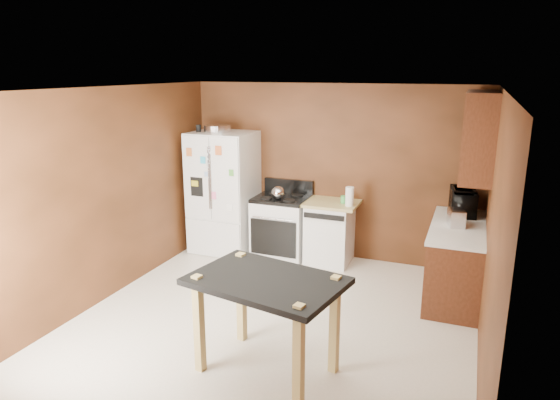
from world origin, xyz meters
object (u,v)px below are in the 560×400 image
Objects in this scene: refrigerator at (224,192)px; gas_range at (282,226)px; pen_cup at (199,128)px; dishwasher at (330,232)px; green_canister at (344,199)px; microwave at (463,203)px; kettle at (278,193)px; roasting_pan at (218,128)px; paper_towel at (350,196)px; toaster at (456,218)px; island at (266,293)px.

refrigerator is 1.64× the size of gas_range.
pen_cup is 0.12× the size of dishwasher.
refrigerator is (-1.82, -0.10, -0.04)m from green_canister.
gas_range is at bearing 82.18° from microwave.
kettle is 0.11× the size of refrigerator.
roasting_pan is at bearing 176.32° from refrigerator.
kettle is at bearing -88.36° from gas_range.
roasting_pan reaches higher than paper_towel.
refrigerator is (0.32, 0.11, -0.95)m from pen_cup.
roasting_pan is 2.20m from dishwasher.
kettle is at bearing -166.05° from dishwasher.
gas_range is (1.23, 0.17, -1.39)m from pen_cup.
dishwasher is at bearing 13.95° from kettle.
green_canister is at bearing 11.91° from kettle.
toaster is at bearing -7.89° from refrigerator.
paper_towel is (2.24, 0.09, -0.83)m from pen_cup.
refrigerator reaches higher than gas_range.
dishwasher is at bearing 160.47° from paper_towel.
dishwasher is at bearing 1.94° from gas_range.
toaster is 0.51× the size of microwave.
pen_cup is 3.75m from toaster.
gas_range is 1.24× the size of dishwasher.
toaster is at bearing -8.69° from kettle.
pen_cup is 1.86m from gas_range.
paper_towel is at bearing -48.16° from green_canister.
refrigerator is 2.02× the size of dishwasher.
green_canister is 0.06× the size of refrigerator.
roasting_pan reaches higher than refrigerator.
gas_range reaches higher than green_canister.
microwave is 3.37m from refrigerator.
toaster is (2.40, -0.37, 0.00)m from kettle.
dishwasher is at bearing -176.01° from green_canister.
roasting_pan reaches higher than toaster.
green_canister is 0.19× the size of microwave.
island is at bearing -85.64° from dishwasher.
refrigerator reaches higher than kettle.
microwave is at bearing 3.20° from pen_cup.
toaster is at bearing -17.93° from dishwasher.
paper_towel is at bearing 2.40° from pen_cup.
paper_towel is 0.97× the size of toaster.
toaster is (1.39, -0.44, -0.02)m from paper_towel.
gas_range is at bearing 91.64° from kettle.
green_canister is at bearing 5.66° from pen_cup.
toaster is at bearing -5.44° from pen_cup.
microwave is (3.44, 0.09, -0.80)m from roasting_pan.
roasting_pan reaches higher than dishwasher.
dishwasher is (-0.19, -0.01, -0.49)m from green_canister.
paper_towel is 0.65m from dishwasher.
toaster is 0.30× the size of dishwasher.
pen_cup reaches higher than microwave.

